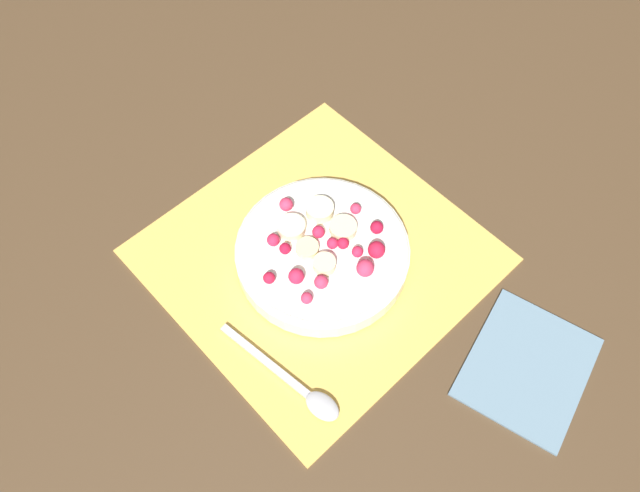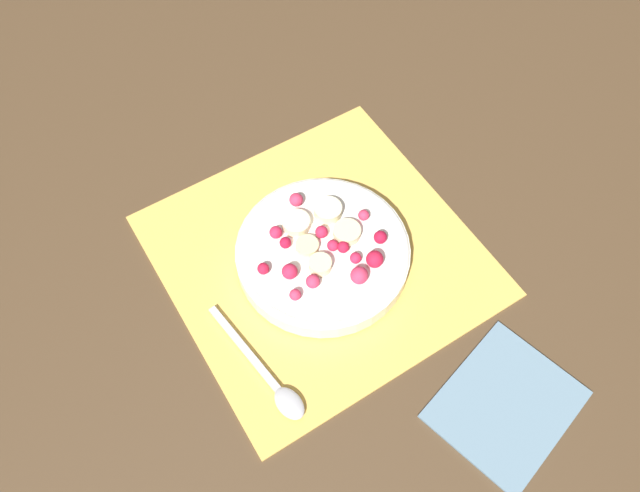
% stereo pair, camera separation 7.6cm
% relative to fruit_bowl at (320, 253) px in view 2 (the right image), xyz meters
% --- Properties ---
extents(ground_plane, '(3.00, 3.00, 0.00)m').
position_rel_fruit_bowl_xyz_m(ground_plane, '(-0.00, -0.01, -0.02)').
color(ground_plane, '#4C3823').
extents(placemat, '(0.38, 0.37, 0.01)m').
position_rel_fruit_bowl_xyz_m(placemat, '(-0.00, -0.01, -0.02)').
color(placemat, '#E0B251').
rests_on(placemat, ground_plane).
extents(fruit_bowl, '(0.22, 0.22, 0.05)m').
position_rel_fruit_bowl_xyz_m(fruit_bowl, '(0.00, 0.00, 0.00)').
color(fruit_bowl, silver).
rests_on(fruit_bowl, placemat).
extents(spoon, '(0.04, 0.17, 0.01)m').
position_rel_fruit_bowl_xyz_m(spoon, '(0.13, 0.11, -0.01)').
color(spoon, '#B2B2B7').
rests_on(spoon, placemat).
extents(napkin, '(0.18, 0.17, 0.01)m').
position_rel_fruit_bowl_xyz_m(napkin, '(-0.08, 0.27, -0.02)').
color(napkin, slate).
rests_on(napkin, ground_plane).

